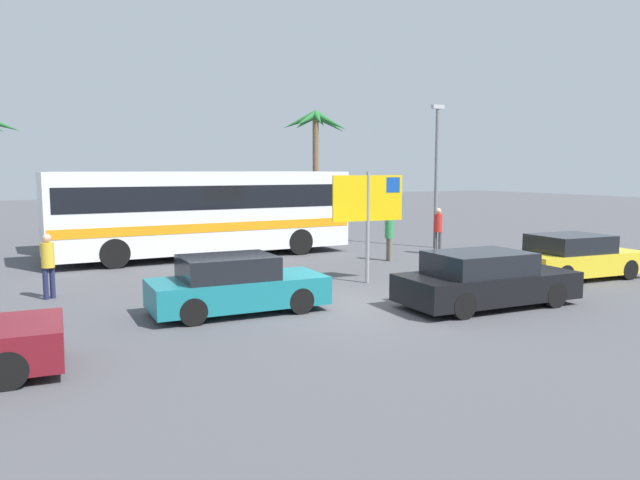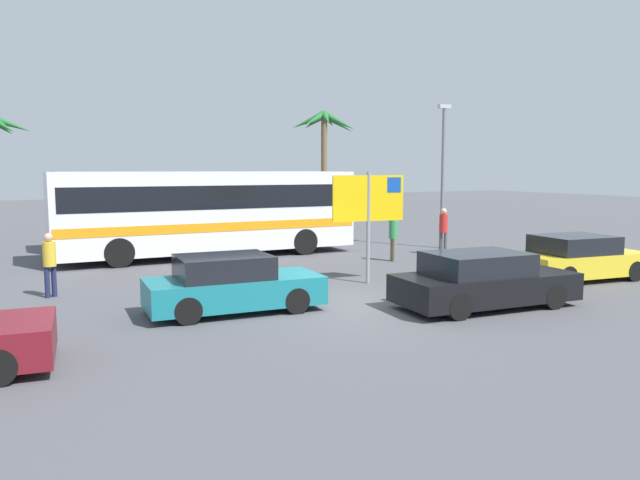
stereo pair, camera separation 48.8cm
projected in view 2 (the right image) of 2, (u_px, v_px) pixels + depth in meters
name	position (u px, v px, depth m)	size (l,w,h in m)	color
ground	(349.00, 307.00, 14.44)	(120.00, 120.00, 0.00)	#4C4C51
bus_front_coach	(209.00, 209.00, 22.61)	(11.06, 2.43, 3.17)	white
bus_rear_coach	(197.00, 204.00, 25.85)	(11.06, 2.43, 3.17)	silver
ferry_sign	(370.00, 203.00, 17.27)	(2.20, 0.27, 3.20)	gray
car_black	(483.00, 281.00, 14.39)	(4.45, 2.08, 1.32)	black
car_teal	(232.00, 285.00, 13.91)	(4.06, 1.88, 1.32)	#19757F
car_yellow	(578.00, 258.00, 18.06)	(4.20, 2.24, 1.32)	yellow
pedestrian_crossing_lot	(49.00, 260.00, 15.49)	(0.32, 0.32, 1.66)	#1E2347
pedestrian_by_bus	(443.00, 227.00, 23.22)	(0.32, 0.32, 1.79)	#4C4C51
pedestrian_near_sign	(393.00, 233.00, 21.62)	(0.32, 0.32, 1.69)	#706656
lamp_post_left_side	(443.00, 169.00, 24.98)	(0.56, 0.20, 5.89)	slate
palm_tree_seaside	(324.00, 132.00, 31.96)	(3.41, 3.59, 6.34)	brown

